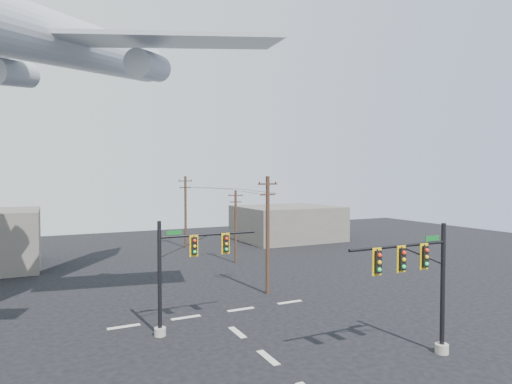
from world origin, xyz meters
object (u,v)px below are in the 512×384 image
signal_mast_near (422,284)px  airliner (80,47)px  utility_pole_b (236,225)px  utility_pole_a (268,232)px  signal_mast_far (182,272)px  utility_pole_c (186,210)px

signal_mast_near → airliner: size_ratio=0.27×
signal_mast_near → utility_pole_b: 26.91m
signal_mast_near → utility_pole_a: (-1.43, 14.39, 1.02)m
utility_pole_a → utility_pole_b: utility_pole_a is taller
utility_pole_b → airliner: size_ratio=0.31×
signal_mast_far → utility_pole_c: utility_pole_c is taller
utility_pole_b → utility_pole_c: bearing=119.2°
signal_mast_near → utility_pole_c: utility_pole_c is taller
signal_mast_near → signal_mast_far: (-10.00, 9.04, -0.27)m
signal_mast_far → signal_mast_near: bearing=-42.1°
signal_mast_far → utility_pole_b: utility_pole_b is taller
utility_pole_a → utility_pole_c: (0.59, 24.67, 0.03)m
signal_mast_far → airliner: (-5.12, 5.66, 14.23)m
signal_mast_near → utility_pole_a: utility_pole_a is taller
signal_mast_near → airliner: (-15.12, 14.70, 13.96)m
airliner → utility_pole_c: bearing=6.9°
utility_pole_a → airliner: airliner is taller
utility_pole_a → airliner: size_ratio=0.37×
utility_pole_c → signal_mast_near: bearing=-95.2°
signal_mast_far → airliner: bearing=132.1°
signal_mast_near → utility_pole_b: bearing=87.5°
signal_mast_near → utility_pole_b: (1.15, 26.89, 0.22)m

